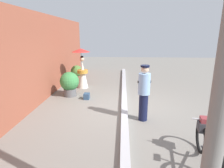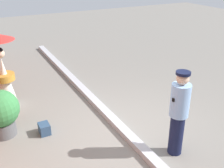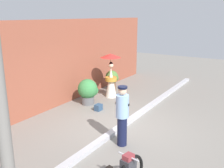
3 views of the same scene
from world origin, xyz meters
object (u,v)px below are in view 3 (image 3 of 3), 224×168
(person_officer, at_px, (122,115))
(potted_plant_by_door, at_px, (88,91))
(potted_plant_small, at_px, (112,79))
(backpack_on_pavement, at_px, (99,107))
(person_with_parasol, at_px, (111,75))

(person_officer, bearing_deg, potted_plant_by_door, 52.34)
(potted_plant_small, bearing_deg, backpack_on_pavement, -158.64)
(potted_plant_small, bearing_deg, potted_plant_by_door, -174.00)
(person_officer, height_order, backpack_on_pavement, person_officer)
(potted_plant_by_door, distance_m, potted_plant_small, 2.11)
(person_officer, xyz_separation_m, potted_plant_by_door, (2.13, 2.76, -0.33))
(backpack_on_pavement, bearing_deg, person_officer, -131.05)
(potted_plant_small, bearing_deg, person_officer, -144.82)
(potted_plant_small, bearing_deg, person_with_parasol, -151.02)
(person_officer, height_order, person_with_parasol, person_with_parasol)
(person_with_parasol, bearing_deg, potted_plant_by_door, 168.36)
(potted_plant_by_door, relative_size, backpack_on_pavement, 3.67)
(potted_plant_by_door, height_order, backpack_on_pavement, potted_plant_by_door)
(person_officer, bearing_deg, potted_plant_small, 35.18)
(person_with_parasol, distance_m, backpack_on_pavement, 1.88)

